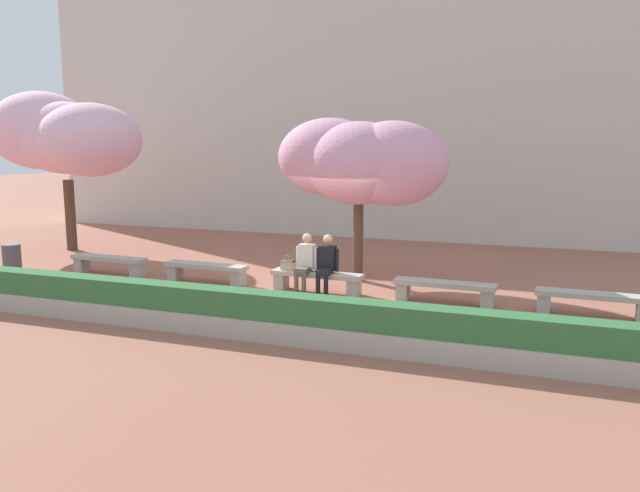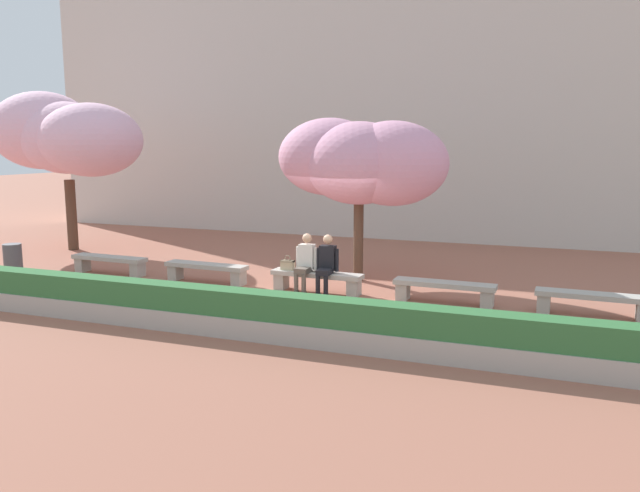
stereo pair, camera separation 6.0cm
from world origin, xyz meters
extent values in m
plane|color=#9E604C|center=(0.00, 0.00, 0.00)|extent=(100.00, 100.00, 0.00)
cube|color=beige|center=(0.00, 10.08, 4.73)|extent=(28.00, 4.00, 9.45)
cube|color=#ADA89E|center=(-5.59, 0.00, 0.40)|extent=(2.08, 0.48, 0.10)
cube|color=#ADA89E|center=(-6.45, 0.03, 0.17)|extent=(0.25, 0.35, 0.35)
cube|color=#ADA89E|center=(-4.72, -0.03, 0.17)|extent=(0.25, 0.35, 0.35)
cube|color=#ADA89E|center=(-2.79, 0.00, 0.40)|extent=(2.08, 0.48, 0.10)
cube|color=#ADA89E|center=(-3.66, 0.03, 0.17)|extent=(0.25, 0.35, 0.35)
cube|color=#ADA89E|center=(-1.93, -0.03, 0.17)|extent=(0.25, 0.35, 0.35)
cube|color=#ADA89E|center=(0.00, 0.00, 0.40)|extent=(2.08, 0.48, 0.10)
cube|color=#ADA89E|center=(-0.87, 0.03, 0.17)|extent=(0.25, 0.35, 0.35)
cube|color=#ADA89E|center=(0.87, -0.03, 0.17)|extent=(0.25, 0.35, 0.35)
cube|color=#ADA89E|center=(2.79, 0.00, 0.40)|extent=(2.08, 0.48, 0.10)
cube|color=#ADA89E|center=(1.93, 0.03, 0.17)|extent=(0.25, 0.35, 0.35)
cube|color=#ADA89E|center=(3.66, -0.03, 0.17)|extent=(0.25, 0.35, 0.35)
cube|color=#ADA89E|center=(5.59, 0.00, 0.40)|extent=(2.08, 0.48, 0.10)
cube|color=#ADA89E|center=(4.72, 0.03, 0.17)|extent=(0.25, 0.35, 0.35)
cube|color=black|center=(-0.35, -0.42, 0.03)|extent=(0.11, 0.22, 0.06)
cylinder|color=brown|center=(-0.34, -0.36, 0.24)|extent=(0.10, 0.10, 0.42)
cube|color=black|center=(-0.17, -0.42, 0.03)|extent=(0.11, 0.22, 0.06)
cylinder|color=brown|center=(-0.16, -0.36, 0.24)|extent=(0.10, 0.10, 0.42)
cube|color=brown|center=(-0.25, -0.18, 0.51)|extent=(0.29, 0.41, 0.12)
cube|color=silver|center=(-0.24, 0.04, 0.78)|extent=(0.35, 0.23, 0.54)
sphere|color=tan|center=(-0.24, 0.04, 1.19)|extent=(0.21, 0.21, 0.21)
cylinder|color=silver|center=(-0.45, 0.03, 0.74)|extent=(0.09, 0.09, 0.50)
cylinder|color=silver|center=(-0.03, 0.01, 0.74)|extent=(0.09, 0.09, 0.50)
cube|color=black|center=(0.16, -0.42, 0.03)|extent=(0.10, 0.22, 0.06)
cylinder|color=black|center=(0.16, -0.36, 0.24)|extent=(0.10, 0.10, 0.42)
cube|color=black|center=(0.34, -0.42, 0.03)|extent=(0.10, 0.22, 0.06)
cylinder|color=black|center=(0.34, -0.36, 0.24)|extent=(0.10, 0.10, 0.42)
cube|color=black|center=(0.25, -0.18, 0.51)|extent=(0.29, 0.41, 0.12)
cube|color=black|center=(0.24, 0.04, 0.78)|extent=(0.34, 0.23, 0.54)
sphere|color=tan|center=(0.24, 0.04, 1.19)|extent=(0.21, 0.21, 0.21)
cylinder|color=black|center=(0.03, 0.02, 0.74)|extent=(0.09, 0.09, 0.50)
cylinder|color=black|center=(0.45, 0.02, 0.74)|extent=(0.09, 0.09, 0.50)
cube|color=tan|center=(-0.69, -0.01, 0.56)|extent=(0.30, 0.14, 0.22)
cube|color=gray|center=(-0.69, -0.02, 0.65)|extent=(0.30, 0.15, 0.04)
torus|color=#807259|center=(-0.69, -0.01, 0.72)|extent=(0.14, 0.02, 0.14)
cylinder|color=#513828|center=(0.50, 1.47, 0.93)|extent=(0.24, 0.24, 1.87)
ellipsoid|color=pink|center=(0.50, 1.47, 2.79)|extent=(2.56, 2.81, 1.92)
ellipsoid|color=pink|center=(-0.29, 1.66, 2.93)|extent=(2.46, 2.51, 1.85)
ellipsoid|color=pink|center=(1.28, 1.50, 2.79)|extent=(2.59, 2.29, 1.94)
cylinder|color=#513828|center=(-9.07, 2.60, 1.08)|extent=(0.31, 0.31, 2.16)
ellipsoid|color=#EFB7D1|center=(-9.07, 2.60, 3.42)|extent=(2.87, 2.69, 2.15)
ellipsoid|color=#EFB7D1|center=(-10.09, 2.73, 3.64)|extent=(3.16, 3.00, 2.37)
ellipsoid|color=#EFB7D1|center=(-8.06, 2.50, 3.35)|extent=(2.87, 3.11, 2.15)
cube|color=#ADA89E|center=(0.00, -3.44, 0.18)|extent=(17.08, 0.50, 0.36)
cube|color=#336B38|center=(0.00, -3.44, 0.58)|extent=(16.98, 0.44, 0.44)
cylinder|color=#4C4C51|center=(-7.76, -0.94, 0.39)|extent=(0.44, 0.44, 0.78)
camera|label=1|loc=(4.74, -12.56, 3.22)|focal=35.00mm
camera|label=2|loc=(4.79, -12.54, 3.22)|focal=35.00mm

